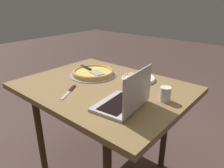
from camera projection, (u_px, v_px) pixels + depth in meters
The scene contains 6 objects.
dining_table at pixel (103, 95), 1.53m from camera, with size 1.17×0.89×0.77m.
laptop at pixel (125, 100), 1.17m from camera, with size 0.26×0.33×0.23m.
pizza_plate at pixel (138, 78), 1.59m from camera, with size 0.26×0.26×0.04m.
pizza_tray at pixel (93, 73), 1.69m from camera, with size 0.38×0.38×0.04m.
table_knife at pixel (70, 91), 1.40m from camera, with size 0.12×0.20×0.01m.
drink_cup at pixel (165, 94), 1.26m from camera, with size 0.07×0.07×0.09m.
Camera 1 is at (0.95, -1.01, 1.35)m, focal length 33.81 mm.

